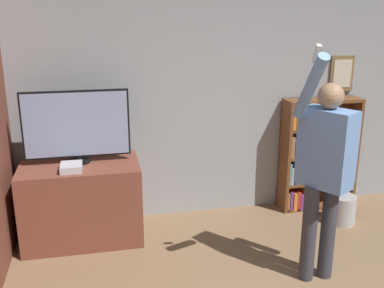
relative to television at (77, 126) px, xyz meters
The scene contains 7 objects.
wall_back 1.67m from the television, 12.47° to the left, with size 6.60×0.09×2.70m.
tv_ledge 0.79m from the television, 90.00° to the right, with size 1.18×0.71×0.82m.
television is the anchor object (origin of this frame).
game_console 0.42m from the television, 105.90° to the right, with size 0.20×0.23×0.07m.
bookshelf 2.72m from the television, ahead, with size 0.90×0.28×1.33m.
person 2.39m from the television, 31.47° to the right, with size 0.58×0.58×2.07m.
waste_bin 3.02m from the television, ahead, with size 0.29×0.29×0.32m.
Camera 1 is at (-1.40, -1.85, 2.31)m, focal length 42.00 mm.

